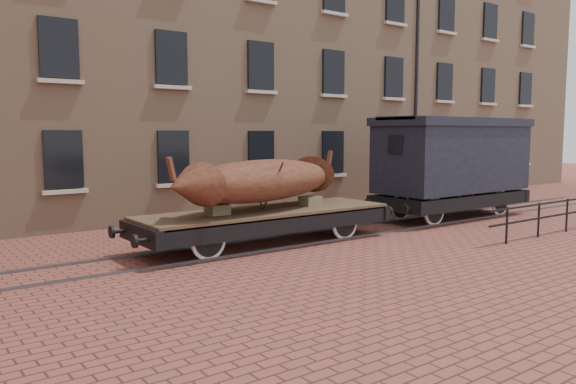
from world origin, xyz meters
TOP-DOWN VIEW (x-y plane):
  - ground at (0.00, 0.00)m, footprint 90.00×90.00m
  - warehouse_cream at (3.00, 9.99)m, footprint 40.00×10.19m
  - rail_track at (0.00, 0.00)m, footprint 30.00×1.52m
  - flatcar_wagon at (-2.19, -0.00)m, footprint 7.94×2.15m
  - iron_boat at (-2.31, -0.00)m, footprint 6.26×3.02m
  - goods_van at (5.68, -0.00)m, footprint 6.76×2.46m

SIDE VIEW (x-z plane):
  - ground at x=0.00m, z-range 0.00..0.00m
  - rail_track at x=0.00m, z-range 0.00..0.06m
  - flatcar_wagon at x=-2.19m, z-range 0.15..1.35m
  - iron_boat at x=-2.31m, z-range 0.97..2.49m
  - goods_van at x=5.68m, z-range 0.44..3.94m
  - warehouse_cream at x=3.00m, z-range 0.00..14.00m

